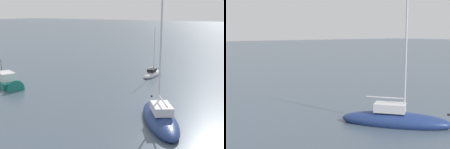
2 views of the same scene
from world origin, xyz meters
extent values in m
ellipsoid|color=navy|center=(-0.74, 36.01, 0.31)|extent=(8.43, 7.03, 1.48)
cube|color=silver|center=(-0.39, 36.26, 1.38)|extent=(2.82, 2.61, 0.68)
cylinder|color=silver|center=(-1.29, 35.61, 6.66)|extent=(0.15, 0.15, 11.23)
cylinder|color=silver|center=(-0.07, 36.49, 2.15)|extent=(2.51, 1.85, 0.11)
sphere|color=black|center=(-3.95, 33.70, 1.11)|extent=(0.20, 0.20, 0.20)
ellipsoid|color=#ADB2B7|center=(-16.76, 27.79, 0.19)|extent=(5.49, 1.92, 0.92)
cube|color=black|center=(-16.49, 27.81, 0.87)|extent=(1.57, 1.03, 0.42)
cylinder|color=silver|center=(-17.19, 27.76, 3.85)|extent=(0.09, 0.09, 6.40)
cylinder|color=silver|center=(-16.24, 27.82, 1.35)|extent=(1.89, 0.20, 0.07)
sphere|color=black|center=(-19.23, 27.61, 0.69)|extent=(0.12, 0.12, 0.12)
cube|color=#197266|center=(-1.81, 14.32, 0.25)|extent=(4.00, 6.32, 0.99)
cone|color=#197266|center=(-0.84, 17.12, 0.25)|extent=(2.65, 2.65, 2.09)
cube|color=white|center=(-1.58, 14.99, 1.24)|extent=(2.42, 3.01, 0.99)
cube|color=#283847|center=(-1.34, 15.66, 1.29)|extent=(1.52, 0.63, 0.69)
cylinder|color=black|center=(-2.10, 13.47, 2.42)|extent=(0.06, 0.06, 1.38)
camera|label=1|loc=(20.52, 45.06, 9.12)|focal=46.34mm
camera|label=2|loc=(-17.44, 54.95, 7.25)|focal=51.97mm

